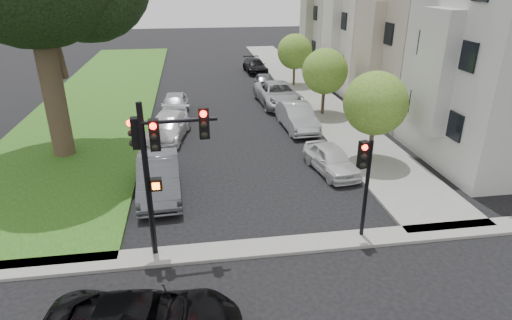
{
  "coord_description": "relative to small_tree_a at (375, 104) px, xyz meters",
  "views": [
    {
      "loc": [
        -2.29,
        -9.93,
        8.52
      ],
      "look_at": [
        0.0,
        5.0,
        2.0
      ],
      "focal_mm": 30.0,
      "sensor_mm": 36.0,
      "label": 1
    }
  ],
  "objects": [
    {
      "name": "ground",
      "position": [
        -6.2,
        -8.43,
        -3.02
      ],
      "size": [
        140.0,
        140.0,
        0.0
      ],
      "primitive_type": "plane",
      "color": "black",
      "rests_on": "ground"
    },
    {
      "name": "traffic_signal_main",
      "position": [
        -9.59,
        -6.2,
        0.59
      ],
      "size": [
        2.55,
        0.66,
        5.23
      ],
      "color": "black",
      "rests_on": "ground"
    },
    {
      "name": "small_tree_a",
      "position": [
        0.0,
        0.0,
        0.0
      ],
      "size": [
        3.02,
        3.02,
        4.54
      ],
      "color": "#433622",
      "rests_on": "ground"
    },
    {
      "name": "sidewalk_right",
      "position": [
        0.55,
        15.57,
        -2.96
      ],
      "size": [
        3.5,
        44.0,
        0.12
      ],
      "primitive_type": "cube",
      "color": "gray",
      "rests_on": "ground"
    },
    {
      "name": "traffic_signal_secondary",
      "position": [
        -2.98,
        -6.24,
        -0.46
      ],
      "size": [
        0.49,
        0.4,
        3.67
      ],
      "color": "black",
      "rests_on": "ground"
    },
    {
      "name": "car_parked_2",
      "position": [
        -2.43,
        10.84,
        -2.22
      ],
      "size": [
        2.94,
        5.84,
        1.58
      ],
      "primitive_type": "imported",
      "rotation": [
        0.0,
        0.0,
        0.06
      ],
      "color": "#999BA0",
      "rests_on": "ground"
    },
    {
      "name": "sidewalk_cross",
      "position": [
        -6.2,
        -6.43,
        -2.96
      ],
      "size": [
        60.0,
        1.0,
        0.12
      ],
      "primitive_type": "cube",
      "color": "gray",
      "rests_on": "ground"
    },
    {
      "name": "car_parked_1",
      "position": [
        -2.34,
        5.5,
        -2.26
      ],
      "size": [
        1.84,
        4.69,
        1.52
      ],
      "primitive_type": "imported",
      "rotation": [
        0.0,
        0.0,
        0.05
      ],
      "color": "#999BA0",
      "rests_on": "ground"
    },
    {
      "name": "car_parked_5",
      "position": [
        -10.07,
        -1.81,
        -2.22
      ],
      "size": [
        1.96,
        4.94,
        1.6
      ],
      "primitive_type": "imported",
      "rotation": [
        0.0,
        0.0,
        0.06
      ],
      "color": "#3F4247",
      "rests_on": "ground"
    },
    {
      "name": "car_parked_4",
      "position": [
        -2.39,
        22.02,
        -2.37
      ],
      "size": [
        2.08,
        4.54,
        1.29
      ],
      "primitive_type": "imported",
      "rotation": [
        0.0,
        0.0,
        0.06
      ],
      "color": "black",
      "rests_on": "ground"
    },
    {
      "name": "car_parked_3",
      "position": [
        -2.7,
        15.09,
        -2.36
      ],
      "size": [
        2.02,
        4.0,
        1.3
      ],
      "primitive_type": "imported",
      "rotation": [
        0.0,
        0.0,
        -0.13
      ],
      "color": "#3F4247",
      "rests_on": "ground"
    },
    {
      "name": "car_parked_6",
      "position": [
        -9.96,
        4.96,
        -2.32
      ],
      "size": [
        2.86,
        5.12,
        1.4
      ],
      "primitive_type": "imported",
      "rotation": [
        0.0,
        0.0,
        -0.19
      ],
      "color": "silver",
      "rests_on": "ground"
    },
    {
      "name": "small_tree_c",
      "position": [
        0.0,
        16.18,
        -0.18
      ],
      "size": [
        2.85,
        2.85,
        4.27
      ],
      "color": "#433622",
      "rests_on": "ground"
    },
    {
      "name": "house_b",
      "position": [
        6.25,
        7.07,
        3.92
      ],
      "size": [
        7.7,
        7.55,
        15.97
      ],
      "color": "tan",
      "rests_on": "ground"
    },
    {
      "name": "car_parked_0",
      "position": [
        -2.23,
        -0.77,
        -2.37
      ],
      "size": [
        2.09,
        3.98,
        1.29
      ],
      "primitive_type": "imported",
      "rotation": [
        0.0,
        0.0,
        0.15
      ],
      "color": "silver",
      "rests_on": "ground"
    },
    {
      "name": "car_parked_7",
      "position": [
        -9.64,
        9.38,
        -2.29
      ],
      "size": [
        1.82,
        4.3,
        1.45
      ],
      "primitive_type": "imported",
      "rotation": [
        0.0,
        0.0,
        -0.03
      ],
      "color": "#999BA0",
      "rests_on": "ground"
    },
    {
      "name": "small_tree_b",
      "position": [
        0.0,
        7.94,
        -0.11
      ],
      "size": [
        2.92,
        2.92,
        4.38
      ],
      "color": "#433622",
      "rests_on": "ground"
    },
    {
      "name": "grass_strip",
      "position": [
        -15.2,
        15.57,
        -2.96
      ],
      "size": [
        8.0,
        44.0,
        0.12
      ],
      "primitive_type": "cube",
      "color": "#234A0F",
      "rests_on": "ground"
    }
  ]
}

